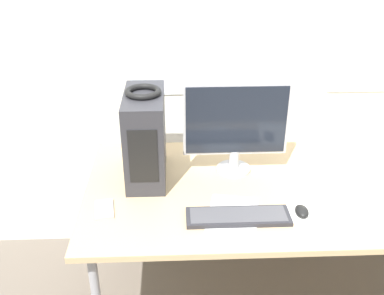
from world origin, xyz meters
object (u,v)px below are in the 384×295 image
(monitor_main, at_px, (236,124))
(keyboard, at_px, (238,216))
(pc_tower, at_px, (145,137))
(mouse, at_px, (302,211))
(cell_phone, at_px, (104,209))
(headphones, at_px, (143,92))

(monitor_main, xyz_separation_m, keyboard, (-0.03, -0.40, -0.24))
(pc_tower, xyz_separation_m, mouse, (0.68, -0.35, -0.20))
(pc_tower, relative_size, keyboard, 0.96)
(keyboard, height_order, cell_phone, keyboard)
(pc_tower, bearing_deg, mouse, -27.52)
(headphones, height_order, monitor_main, monitor_main)
(pc_tower, xyz_separation_m, headphones, (0.00, 0.00, 0.23))
(headphones, bearing_deg, keyboard, -42.85)
(pc_tower, distance_m, mouse, 0.79)
(keyboard, bearing_deg, cell_phone, 171.56)
(headphones, distance_m, monitor_main, 0.47)
(mouse, distance_m, cell_phone, 0.86)
(cell_phone, bearing_deg, monitor_main, 19.07)
(monitor_main, bearing_deg, pc_tower, -176.30)
(monitor_main, relative_size, cell_phone, 3.37)
(keyboard, distance_m, mouse, 0.28)
(headphones, relative_size, cell_phone, 1.11)
(pc_tower, bearing_deg, keyboard, -42.79)
(monitor_main, height_order, mouse, monitor_main)
(pc_tower, xyz_separation_m, cell_phone, (-0.18, -0.29, -0.21))
(monitor_main, bearing_deg, cell_phone, -152.66)
(pc_tower, height_order, headphones, headphones)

